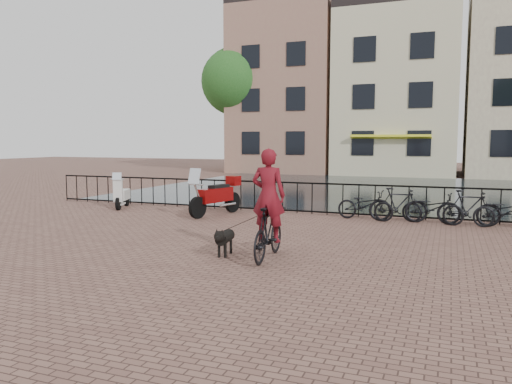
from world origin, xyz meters
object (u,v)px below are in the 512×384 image
(cyclist, at_px, (268,211))
(scooter, at_px, (122,189))
(dog, at_px, (225,241))
(motorcycle, at_px, (216,191))

(cyclist, xyz_separation_m, scooter, (-7.39, 5.31, -0.32))
(scooter, bearing_deg, dog, -60.98)
(cyclist, height_order, motorcycle, cyclist)
(cyclist, xyz_separation_m, motorcycle, (-3.57, 4.95, -0.20))
(cyclist, bearing_deg, scooter, -38.54)
(dog, relative_size, motorcycle, 0.41)
(dog, bearing_deg, cyclist, -7.26)
(dog, xyz_separation_m, scooter, (-6.44, 5.33, 0.36))
(cyclist, distance_m, motorcycle, 6.11)
(cyclist, height_order, dog, cyclist)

